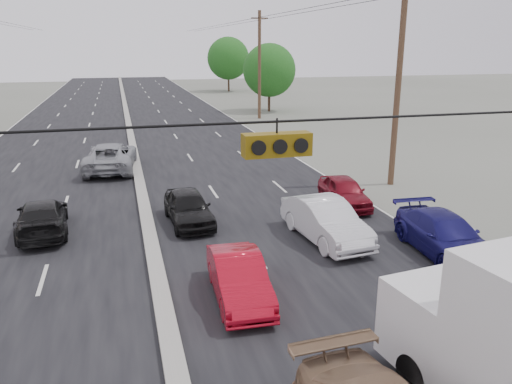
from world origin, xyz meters
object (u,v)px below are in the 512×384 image
Objects in this scene: queue_car_b at (325,221)px; queue_car_e at (344,192)px; utility_pole_right_c at (259,65)px; queue_car_d at (444,236)px; tree_right_far at (228,58)px; oncoming_near at (42,217)px; utility_pole_right_b at (398,83)px; red_sedan at (239,278)px; queue_car_a at (188,208)px; oncoming_far at (111,157)px; tree_right_mid at (269,70)px.

queue_car_e is (2.40, 3.55, -0.10)m from queue_car_b.
queue_car_d is (-2.90, -33.53, -4.43)m from utility_pole_right_c.
tree_right_far is at bearing 83.35° from utility_pole_right_c.
tree_right_far is 61.23m from oncoming_near.
utility_pole_right_b is at bearing -175.28° from oncoming_near.
red_sedan is 0.88× the size of oncoming_near.
utility_pole_right_b and utility_pole_right_c have the same top height.
utility_pole_right_b is 2.13× the size of queue_car_d.
utility_pole_right_c is at bearing 72.84° from queue_car_b.
utility_pole_right_b is at bearing 45.81° from red_sedan.
queue_car_a is 0.90× the size of oncoming_near.
tree_right_far is 2.13× the size of queue_car_e.
red_sedan is at bearing -136.80° from utility_pole_right_b.
oncoming_far is (-13.90, 6.85, -4.32)m from utility_pole_right_b.
tree_right_far is at bearing -104.24° from oncoming_far.
utility_pole_right_c reaches higher than tree_right_far.
oncoming_near is at bearing 154.98° from queue_car_b.
oncoming_far is (-3.03, 10.03, 0.12)m from queue_car_a.
queue_car_d is (-5.40, -38.53, -3.66)m from tree_right_mid.
oncoming_far reaches higher than queue_car_b.
queue_car_d is 5.89m from queue_car_e.
queue_car_d is at bearing -39.23° from queue_car_b.
queue_car_d is 1.07× the size of oncoming_near.
tree_right_far reaches higher than queue_car_d.
tree_right_far reaches higher than oncoming_near.
utility_pole_right_c reaches higher than oncoming_far.
oncoming_near is at bearing -119.92° from tree_right_mid.
utility_pole_right_b is 1.75× the size of oncoming_far.
utility_pole_right_b is 2.27× the size of oncoming_near.
utility_pole_right_b is 1.00× the size of utility_pole_right_c.
red_sedan is 0.68× the size of oncoming_far.
tree_right_mid reaches higher than oncoming_far.
queue_car_d is at bearing -75.06° from queue_car_e.
queue_car_e is at bearing -101.08° from tree_right_mid.
red_sedan is 9.19m from oncoming_near.
queue_car_d is (7.48, 1.22, 0.04)m from red_sedan.
red_sedan is at bearing 107.60° from oncoming_far.
utility_pole_right_b is at bearing 40.02° from queue_car_e.
utility_pole_right_c is 30.52m from queue_car_a.
utility_pole_right_b reaches higher than oncoming_near.
queue_car_a is at bearing -171.29° from queue_car_e.
utility_pole_right_c reaches higher than queue_car_e.
tree_right_far is 51.36m from oncoming_far.
red_sedan is (-10.38, -34.75, -4.47)m from utility_pole_right_c.
queue_car_a reaches higher than queue_car_e.
oncoming_far is (-9.99, 9.58, 0.14)m from queue_car_e.
utility_pole_right_b is 1.40× the size of tree_right_mid.
oncoming_near is at bearing -108.97° from tree_right_far.
red_sedan is at bearing -145.32° from queue_car_b.
oncoming_near is 9.93m from oncoming_far.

